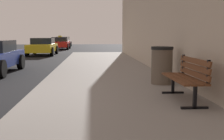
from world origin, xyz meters
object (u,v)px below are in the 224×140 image
(car_red, at_px, (60,43))
(car_yellow, at_px, (43,46))
(bench, at_px, (187,76))
(trash_bin, at_px, (162,65))
(car_white, at_px, (63,42))

(car_red, bearing_deg, car_yellow, 88.10)
(bench, height_order, car_red, car_red)
(trash_bin, height_order, car_white, car_white)
(car_red, bearing_deg, trash_bin, 103.33)
(car_white, bearing_deg, car_yellow, 90.27)
(trash_bin, distance_m, car_white, 29.18)
(bench, height_order, car_white, car_white)
(car_yellow, bearing_deg, bench, 109.80)
(car_white, bearing_deg, bench, 100.49)
(trash_bin, bearing_deg, bench, -89.02)
(trash_bin, bearing_deg, car_yellow, 112.24)
(car_yellow, distance_m, car_red, 8.65)
(bench, relative_size, trash_bin, 1.56)
(bench, xyz_separation_m, car_yellow, (-5.59, 15.53, -0.02))
(trash_bin, relative_size, car_yellow, 0.25)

